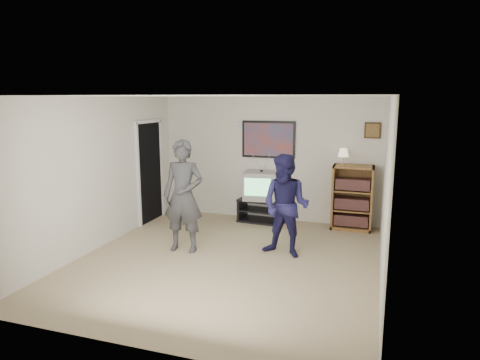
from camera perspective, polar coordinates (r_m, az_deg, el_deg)
The scene contains 13 objects.
room_shell at distance 6.70m, azimuth -0.75°, elevation 0.36°, with size 4.51×5.00×2.51m.
media_stand at distance 8.70m, azimuth 2.99°, elevation -4.06°, with size 0.98×0.60×0.47m.
crt_television at distance 8.59m, azimuth 2.86°, elevation -0.72°, with size 0.66×0.56×0.56m, color gray, non-canonical shape.
bookshelf at distance 8.39m, azimuth 14.74°, elevation -2.28°, with size 0.75×0.43×1.23m, color brown, non-canonical shape.
table_lamp at distance 8.24m, azimuth 13.60°, elevation 3.01°, with size 0.20×0.20×0.32m, color beige, non-canonical shape.
person_tall at distance 6.96m, azimuth -7.56°, elevation -2.15°, with size 0.67×0.44×1.83m, color #343537.
person_short at distance 6.74m, azimuth 6.12°, elevation -3.46°, with size 0.79×0.62×1.63m, color #1B1843.
controller_left at distance 7.13m, azimuth -6.74°, elevation 0.38°, with size 0.03×0.11×0.03m, color white.
controller_right at distance 6.89m, azimuth 6.90°, elevation -1.56°, with size 0.03×0.11×0.03m, color white.
poster at distance 8.67m, azimuth 3.81°, elevation 5.40°, with size 1.10×0.03×0.75m, color black.
air_vent at distance 8.80m, azimuth 0.34°, elevation 7.47°, with size 0.28×0.02×0.14m, color white.
small_picture at distance 8.39m, azimuth 17.27°, elevation 6.34°, with size 0.30×0.03×0.30m, color black.
doorway at distance 8.79m, azimuth -11.97°, elevation 0.99°, with size 0.03×0.85×2.00m, color black.
Camera 1 is at (2.13, -5.89, 2.47)m, focal length 32.00 mm.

